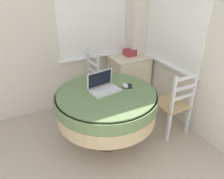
% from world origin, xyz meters
% --- Properties ---
extents(corner_room_shell, '(4.29, 5.24, 2.55)m').
position_xyz_m(corner_room_shell, '(1.20, 2.14, 1.28)').
color(corner_room_shell, beige).
rests_on(corner_room_shell, ground_plane).
extents(round_dining_table, '(1.19, 1.19, 0.74)m').
position_xyz_m(round_dining_table, '(0.85, 2.23, 0.59)').
color(round_dining_table, '#4C3D2D').
rests_on(round_dining_table, ground_plane).
extents(laptop, '(0.37, 0.27, 0.22)m').
position_xyz_m(laptop, '(0.84, 2.29, 0.79)').
color(laptop, silver).
rests_on(laptop, round_dining_table).
extents(computer_mouse, '(0.06, 0.10, 0.05)m').
position_xyz_m(computer_mouse, '(1.10, 2.23, 0.77)').
color(computer_mouse, silver).
rests_on(computer_mouse, round_dining_table).
extents(cell_phone, '(0.10, 0.13, 0.01)m').
position_xyz_m(cell_phone, '(1.16, 2.24, 0.75)').
color(cell_phone, black).
rests_on(cell_phone, round_dining_table).
extents(dining_chair_near_back_window, '(0.43, 0.42, 0.93)m').
position_xyz_m(dining_chair_near_back_window, '(0.94, 3.12, 0.44)').
color(dining_chair_near_back_window, tan).
rests_on(dining_chair_near_back_window, ground_plane).
extents(dining_chair_near_right_window, '(0.39, 0.40, 0.93)m').
position_xyz_m(dining_chair_near_right_window, '(1.73, 2.03, 0.44)').
color(dining_chair_near_right_window, tan).
rests_on(dining_chair_near_right_window, ground_plane).
extents(corner_cabinet, '(0.61, 0.49, 0.76)m').
position_xyz_m(corner_cabinet, '(1.70, 3.11, 0.38)').
color(corner_cabinet, beige).
rests_on(corner_cabinet, ground_plane).
extents(storage_box, '(0.17, 0.17, 0.10)m').
position_xyz_m(storage_box, '(1.72, 3.15, 0.81)').
color(storage_box, '#9E3338').
rests_on(storage_box, corner_cabinet).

